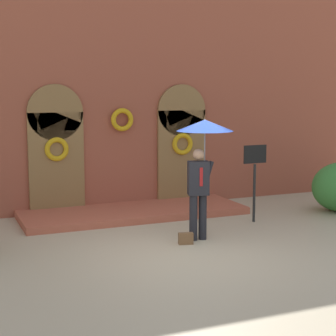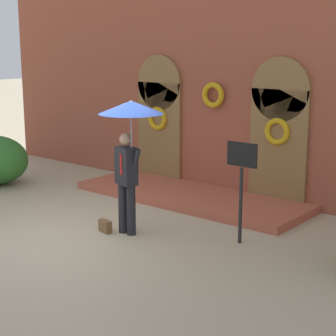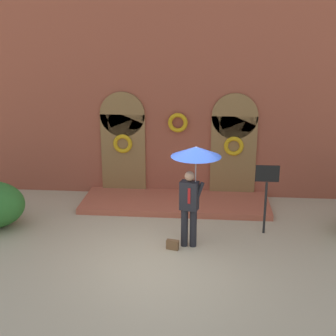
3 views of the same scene
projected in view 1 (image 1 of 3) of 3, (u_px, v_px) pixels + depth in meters
The scene contains 5 objects.
ground_plane at pixel (188, 250), 10.32m from camera, with size 80.00×80.00×0.00m, color tan.
building_facade at pixel (118, 100), 13.74m from camera, with size 14.00×2.30×5.60m.
person_with_umbrella at pixel (203, 143), 10.81m from camera, with size 1.10×1.10×2.36m.
handbag at pixel (186, 239), 10.71m from camera, with size 0.28×0.12×0.22m, color brown.
sign_post at pixel (255, 170), 12.35m from camera, with size 0.56×0.06×1.72m.
Camera 1 is at (-4.20, -9.09, 2.97)m, focal length 60.00 mm.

